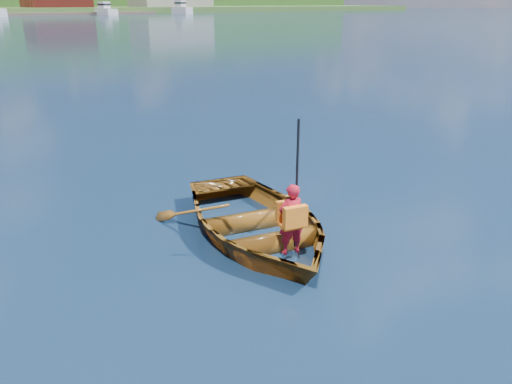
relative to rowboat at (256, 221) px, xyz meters
The scene contains 3 objects.
ground 1.35m from the rowboat, ahead, with size 600.00×600.00×0.00m.
rowboat is the anchor object (origin of this frame).
child_paddler 0.99m from the rowboat, 94.43° to the right, with size 0.42×0.40×1.87m.
Camera 1 is at (-5.56, -5.54, 3.40)m, focal length 35.00 mm.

